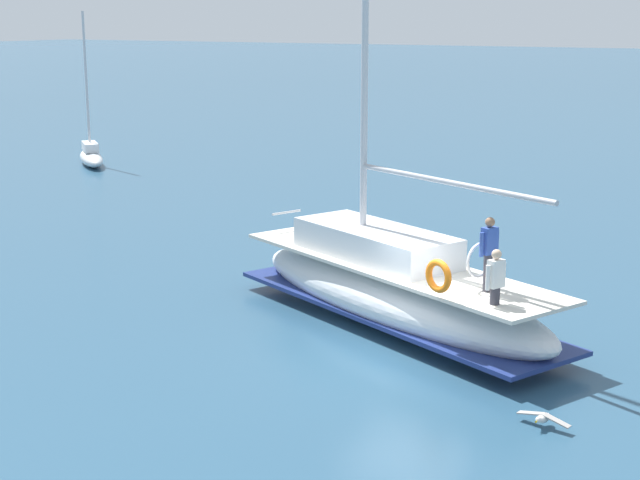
# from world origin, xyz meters

# --- Properties ---
(ground_plane) EXTENTS (400.00, 400.00, 0.00)m
(ground_plane) POSITION_xyz_m (0.00, 0.00, 0.00)
(ground_plane) COLOR #284C66
(main_sailboat) EXTENTS (6.11, 9.74, 12.26)m
(main_sailboat) POSITION_xyz_m (1.86, 1.24, 0.90)
(main_sailboat) COLOR silver
(main_sailboat) RESTS_ON ground
(moored_cutter_left) EXTENTS (3.48, 3.79, 7.24)m
(moored_cutter_left) POSITION_xyz_m (16.90, 24.25, 0.50)
(moored_cutter_left) COLOR silver
(moored_cutter_left) RESTS_ON ground
(seagull) EXTENTS (0.48, 1.01, 0.17)m
(seagull) POSITION_xyz_m (-2.13, -3.53, 0.18)
(seagull) COLOR silver
(seagull) RESTS_ON ground
(mooring_buoy) EXTENTS (0.51, 0.51, 0.86)m
(mooring_buoy) POSITION_xyz_m (10.36, 6.22, 0.16)
(mooring_buoy) COLOR yellow
(mooring_buoy) RESTS_ON ground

